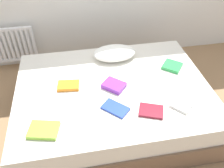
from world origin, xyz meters
name	(u,v)px	position (x,y,z in m)	size (l,w,h in m)	color
ground_plane	(113,118)	(0.00, 0.00, 0.00)	(8.00, 8.00, 0.00)	#93704C
bed	(113,103)	(0.00, 0.00, 0.25)	(2.00, 1.50, 0.50)	brown
radiator	(13,45)	(-1.17, 1.20, 0.38)	(0.60, 0.04, 0.51)	white
pillow	(114,53)	(0.11, 0.49, 0.56)	(0.49, 0.32, 0.13)	white
textbook_white	(181,105)	(0.58, -0.39, 0.51)	(0.17, 0.16, 0.03)	white
textbook_blue	(115,108)	(-0.04, -0.32, 0.51)	(0.24, 0.14, 0.02)	#2847B7
textbook_purple	(114,85)	(0.01, -0.03, 0.52)	(0.21, 0.16, 0.05)	purple
textbook_lime	(44,130)	(-0.67, -0.47, 0.52)	(0.24, 0.18, 0.04)	#8CC638
textbook_orange	(68,86)	(-0.45, 0.06, 0.52)	(0.21, 0.14, 0.04)	orange
textbook_green	(172,66)	(0.71, 0.19, 0.52)	(0.19, 0.19, 0.04)	green
textbook_maroon	(151,111)	(0.28, -0.41, 0.51)	(0.22, 0.16, 0.03)	maroon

